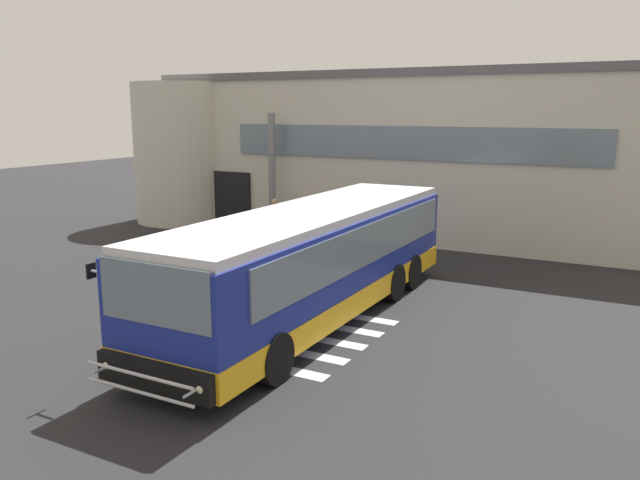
# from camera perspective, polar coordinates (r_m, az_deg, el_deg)

# --- Properties ---
(ground_plane) EXTENTS (80.00, 90.00, 0.02)m
(ground_plane) POSITION_cam_1_polar(r_m,az_deg,el_deg) (19.28, -2.17, -3.49)
(ground_plane) COLOR #232326
(ground_plane) RESTS_ON ground
(bay_paint_stripes) EXTENTS (4.40, 3.96, 0.01)m
(bay_paint_stripes) POSITION_cam_1_polar(r_m,az_deg,el_deg) (14.86, -3.74, -8.13)
(bay_paint_stripes) COLOR silver
(bay_paint_stripes) RESTS_ON ground
(terminal_building) EXTENTS (22.00, 13.80, 6.45)m
(terminal_building) POSITION_cam_1_polar(r_m,az_deg,el_deg) (29.49, 8.21, 8.03)
(terminal_building) COLOR beige
(terminal_building) RESTS_ON ground
(entry_support_column) EXTENTS (0.28, 0.28, 4.85)m
(entry_support_column) POSITION_cam_1_polar(r_m,az_deg,el_deg) (25.56, -4.29, 5.80)
(entry_support_column) COLOR slate
(entry_support_column) RESTS_ON ground
(bus_main_foreground) EXTENTS (3.04, 11.47, 2.70)m
(bus_main_foreground) POSITION_cam_1_polar(r_m,az_deg,el_deg) (15.33, -0.61, -2.28)
(bus_main_foreground) COLOR navy
(bus_main_foreground) RESTS_ON ground
(passenger_near_column) EXTENTS (0.57, 0.31, 1.68)m
(passenger_near_column) POSITION_cam_1_polar(r_m,az_deg,el_deg) (24.42, -4.04, 1.98)
(passenger_near_column) COLOR #4C4233
(passenger_near_column) RESTS_ON ground
(passenger_by_doorway) EXTENTS (0.59, 0.38, 1.68)m
(passenger_by_doorway) POSITION_cam_1_polar(r_m,az_deg,el_deg) (24.28, -1.54, 2.03)
(passenger_by_doorway) COLOR #1E2338
(passenger_by_doorway) RESTS_ON ground
(passenger_at_curb_edge) EXTENTS (0.46, 0.42, 1.68)m
(passenger_at_curb_edge) POSITION_cam_1_polar(r_m,az_deg,el_deg) (23.97, 1.77, 1.82)
(passenger_at_curb_edge) COLOR #2D2D33
(passenger_at_curb_edge) RESTS_ON ground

